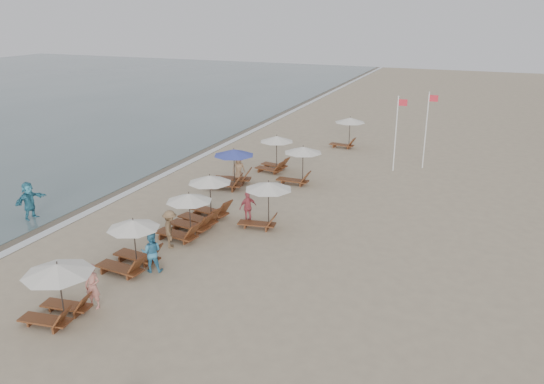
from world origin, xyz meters
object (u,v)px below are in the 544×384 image
at_px(lounger_station_3, 206,200).
at_px(lounger_station_5, 274,152).
at_px(inland_station_2, 347,128).
at_px(lounger_station_2, 185,216).
at_px(inland_station_0, 264,198).
at_px(beachgoer_near, 93,286).
at_px(lounger_station_0, 57,288).
at_px(lounger_station_4, 230,169).
at_px(beachgoer_far_a, 248,207).
at_px(beachgoer_mid_b, 170,229).
at_px(inland_station_1, 299,161).
at_px(beachgoer_far_b, 239,169).
at_px(lounger_station_1, 130,246).
at_px(beachgoer_mid_a, 151,252).
at_px(waterline_walker, 29,201).
at_px(flag_pole_near, 397,130).

height_order(lounger_station_3, lounger_station_5, lounger_station_3).
bearing_deg(inland_station_2, lounger_station_2, -97.99).
relative_size(lounger_station_3, lounger_station_5, 1.09).
bearing_deg(inland_station_0, beachgoer_near, -106.88).
height_order(lounger_station_0, lounger_station_4, lounger_station_4).
distance_m(lounger_station_3, beachgoer_far_a, 2.07).
bearing_deg(lounger_station_3, lounger_station_2, -89.35).
height_order(beachgoer_mid_b, beachgoer_far_a, beachgoer_mid_b).
xyz_separation_m(lounger_station_4, beachgoer_far_a, (3.21, -4.53, -0.29)).
xyz_separation_m(inland_station_1, beachgoer_far_b, (-3.41, -1.02, -0.61)).
bearing_deg(lounger_station_3, beachgoer_mid_b, -88.72).
bearing_deg(lounger_station_0, beachgoer_near, 63.73).
height_order(lounger_station_5, beachgoer_far_a, lounger_station_5).
height_order(lounger_station_2, beachgoer_near, lounger_station_2).
relative_size(lounger_station_1, lounger_station_2, 0.98).
height_order(inland_station_1, beachgoer_far_a, inland_station_1).
height_order(lounger_station_0, beachgoer_mid_a, lounger_station_0).
height_order(lounger_station_3, beachgoer_mid_b, lounger_station_3).
bearing_deg(lounger_station_5, waterline_walker, -123.26).
relative_size(lounger_station_0, lounger_station_1, 0.97).
xyz_separation_m(lounger_station_2, waterline_walker, (-8.07, -1.09, -0.01)).
height_order(inland_station_1, beachgoer_far_b, inland_station_1).
bearing_deg(beachgoer_mid_a, lounger_station_2, -104.81).
bearing_deg(lounger_station_0, inland_station_2, 83.76).
distance_m(lounger_station_0, beachgoer_far_a, 10.42).
xyz_separation_m(inland_station_0, beachgoer_mid_b, (-2.89, -3.55, -0.63)).
bearing_deg(beachgoer_near, lounger_station_1, 99.15).
bearing_deg(beachgoer_mid_b, beachgoer_far_a, -57.11).
bearing_deg(flag_pole_near, lounger_station_1, -112.38).
bearing_deg(inland_station_2, lounger_station_4, -108.80).
bearing_deg(inland_station_1, lounger_station_3, -107.45).
xyz_separation_m(inland_station_1, beachgoer_near, (-1.94, -15.62, -0.60)).
distance_m(lounger_station_0, inland_station_2, 26.31).
relative_size(beachgoer_mid_b, waterline_walker, 0.89).
bearing_deg(lounger_station_5, inland_station_2, 70.09).
relative_size(beachgoer_far_b, flag_pole_near, 0.34).
bearing_deg(inland_station_1, beachgoer_mid_a, -97.37).
relative_size(lounger_station_1, inland_station_2, 0.99).
distance_m(inland_station_2, beachgoer_far_a, 16.00).
xyz_separation_m(lounger_station_0, lounger_station_3, (0.23, 9.55, -0.13)).
xyz_separation_m(inland_station_2, beachgoer_mid_a, (-2.02, -22.06, -0.65)).
relative_size(inland_station_1, beachgoer_near, 1.61).
bearing_deg(inland_station_1, inland_station_0, -83.99).
bearing_deg(lounger_station_1, beachgoer_far_a, 70.28).
height_order(lounger_station_1, waterline_walker, lounger_station_1).
height_order(lounger_station_1, beachgoer_mid_b, lounger_station_1).
height_order(lounger_station_0, beachgoer_mid_b, lounger_station_0).
bearing_deg(inland_station_0, lounger_station_1, -118.87).
relative_size(beachgoer_far_b, waterline_walker, 0.84).
distance_m(lounger_station_2, lounger_station_4, 7.24).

